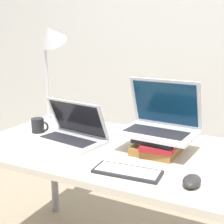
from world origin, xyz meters
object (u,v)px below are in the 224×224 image
Objects in this scene: desk_lamp at (51,47)px; mug at (38,125)px; laptop_left at (72,133)px; book_stack at (160,143)px; laptop_on_books at (160,123)px; mouse at (192,181)px; wireless_keyboard at (127,172)px.

mug is at bearing -78.74° from desk_lamp.
laptop_left is 0.58m from desk_lamp.
book_stack is 2.57× the size of mug.
desk_lamp reaches higher than laptop_left.
laptop_on_books is 0.84m from desk_lamp.
mug is (-0.94, 0.27, 0.02)m from mouse.
mug reaches higher than wireless_keyboard.
mug is at bearing 164.12° from mouse.
wireless_keyboard is (0.43, -0.24, -0.04)m from laptop_left.
mouse is at bearing -53.64° from laptop_on_books.
laptop_on_books reaches higher than mouse.
laptop_on_books is at bearing -11.55° from desk_lamp.
desk_lamp is at bearing 146.79° from wireless_keyboard.
mug is at bearing -176.48° from laptop_on_books.
laptop_left reaches higher than book_stack.
wireless_keyboard is 0.98m from desk_lamp.
book_stack is at bearing -69.02° from laptop_on_books.
wireless_keyboard is at bearing -96.95° from book_stack.
desk_lamp reaches higher than laptop_on_books.
laptop_left is at bearing -8.55° from mug.
book_stack is 0.72m from mug.
book_stack is 0.30m from wireless_keyboard.
desk_lamp is at bearing 154.63° from mouse.
mouse is at bearing -25.37° from desk_lamp.
book_stack is 0.10m from laptop_on_books.
mouse is at bearing -52.67° from book_stack.
laptop_on_books is at bearing 110.98° from book_stack.
mouse is (0.26, 0.01, 0.01)m from wireless_keyboard.
mug is (-0.68, 0.28, 0.03)m from wireless_keyboard.
laptop_on_books is 0.59× the size of desk_lamp.
laptop_left is 0.49m from wireless_keyboard.
mouse reaches higher than wireless_keyboard.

